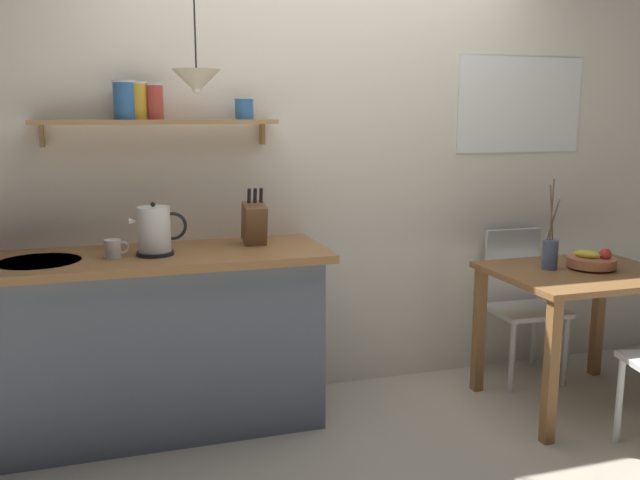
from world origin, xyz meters
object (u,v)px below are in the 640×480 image
(dining_table, at_px, (581,293))
(fruit_bowl, at_px, (592,261))
(coffee_mug_by_sink, at_px, (113,249))
(knife_block, at_px, (254,223))
(pendant_lamp, at_px, (197,81))
(electric_kettle, at_px, (155,231))
(twig_vase, at_px, (550,253))
(dining_chair_far, at_px, (519,296))

(dining_table, bearing_deg, fruit_bowl, 14.32)
(dining_table, xyz_separation_m, coffee_mug_by_sink, (-2.39, 0.32, 0.33))
(dining_table, relative_size, fruit_bowl, 3.60)
(knife_block, relative_size, pendant_lamp, 0.69)
(fruit_bowl, xyz_separation_m, electric_kettle, (-2.27, 0.31, 0.23))
(fruit_bowl, xyz_separation_m, twig_vase, (-0.22, 0.06, 0.05))
(coffee_mug_by_sink, bearing_deg, dining_table, -7.62)
(pendant_lamp, bearing_deg, electric_kettle, 178.53)
(electric_kettle, height_order, knife_block, knife_block)
(dining_table, relative_size, coffee_mug_by_sink, 8.01)
(twig_vase, xyz_separation_m, knife_block, (-1.54, 0.36, 0.18))
(dining_table, height_order, coffee_mug_by_sink, coffee_mug_by_sink)
(dining_chair_far, xyz_separation_m, twig_vase, (-0.10, -0.40, 0.35))
(knife_block, bearing_deg, dining_chair_far, 1.53)
(coffee_mug_by_sink, bearing_deg, twig_vase, -6.08)
(dining_chair_far, relative_size, electric_kettle, 3.30)
(dining_chair_far, relative_size, fruit_bowl, 3.49)
(electric_kettle, distance_m, coffee_mug_by_sink, 0.21)
(fruit_bowl, distance_m, pendant_lamp, 2.27)
(electric_kettle, relative_size, coffee_mug_by_sink, 2.35)
(fruit_bowl, height_order, twig_vase, twig_vase)
(twig_vase, distance_m, electric_kettle, 2.07)
(twig_vase, height_order, electric_kettle, twig_vase)
(fruit_bowl, relative_size, knife_block, 0.86)
(coffee_mug_by_sink, distance_m, pendant_lamp, 0.88)
(knife_block, bearing_deg, fruit_bowl, -13.40)
(electric_kettle, bearing_deg, fruit_bowl, -7.75)
(knife_block, bearing_deg, twig_vase, -13.03)
(knife_block, bearing_deg, dining_table, -14.52)
(dining_chair_far, distance_m, fruit_bowl, 0.57)
(electric_kettle, bearing_deg, coffee_mug_by_sink, -178.01)
(fruit_bowl, distance_m, twig_vase, 0.24)
(dining_chair_far, xyz_separation_m, coffee_mug_by_sink, (-2.34, -0.16, 0.47))
(dining_table, xyz_separation_m, dining_chair_far, (-0.05, 0.48, -0.14))
(dining_table, relative_size, dining_chair_far, 1.03)
(dining_table, bearing_deg, twig_vase, 151.68)
(twig_vase, relative_size, coffee_mug_by_sink, 4.23)
(dining_chair_far, distance_m, knife_block, 1.73)
(electric_kettle, bearing_deg, dining_chair_far, 4.13)
(dining_chair_far, distance_m, twig_vase, 0.54)
(twig_vase, bearing_deg, fruit_bowl, -15.92)
(twig_vase, distance_m, coffee_mug_by_sink, 2.26)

